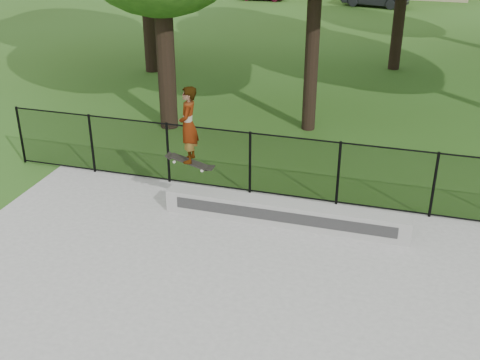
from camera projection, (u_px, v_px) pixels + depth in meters
The scene contains 3 objects.
grind_ledge at pixel (284, 213), 12.49m from camera, with size 5.14×0.40×0.49m, color #9E9D99.
skater_airborne at pixel (188, 126), 12.00m from camera, with size 0.82×0.64×1.76m.
chainlink_fence at pixel (338, 173), 13.07m from camera, with size 16.06×0.06×1.50m.
Camera 1 is at (1.31, -6.05, 6.38)m, focal length 45.00 mm.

